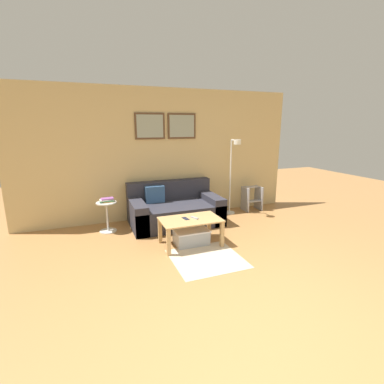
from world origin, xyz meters
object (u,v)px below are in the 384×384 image
Objects in this scene: floor_lamp at (233,172)px; step_stool at (252,198)px; coffee_table at (190,224)px; remote_control at (194,218)px; side_table at (107,214)px; book_stack at (107,200)px; cell_phone at (185,218)px; couch at (174,210)px; storage_bin at (191,237)px.

step_stool is (0.58, 0.13, -0.63)m from floor_lamp.
coffee_table is 0.11m from remote_control.
side_table reaches higher than step_stool.
step_stool is at bearing 13.01° from floor_lamp.
cell_phone is (1.09, -1.03, -0.15)m from book_stack.
side_table is 1.02× the size of step_stool.
couch is 1.03m from cell_phone.
coffee_table is 0.23m from storage_bin.
couch is 1.07× the size of floor_lamp.
side_table is at bearing 179.58° from couch.
couch reaches higher than storage_bin.
book_stack is 0.46× the size of step_stool.
storage_bin is at bearing -147.35° from step_stool.
floor_lamp is 2.53m from book_stack.
couch is 11.25× the size of remote_control.
coffee_table is 1.84m from floor_lamp.
remote_control reaches higher than cell_phone.
coffee_table is 1.73× the size of side_table.
floor_lamp is at bearing 20.05° from remote_control.
step_stool is at bearing 12.94° from remote_control.
couch is at bearing -0.88° from book_stack.
remote_control is at bearing -139.20° from floor_lamp.
storage_bin is 1.64m from book_stack.
step_stool reaches higher than coffee_table.
cell_phone is at bearing 145.36° from remote_control.
remote_control is 0.14m from cell_phone.
floor_lamp is at bearing 27.05° from cell_phone.
storage_bin is 0.35× the size of floor_lamp.
couch is 1.88m from step_stool.
book_stack reaches higher than side_table.
coffee_table reaches higher than storage_bin.
step_stool is (1.91, 1.22, 0.16)m from storage_bin.
book_stack is at bearing 138.59° from storage_bin.
remote_control is at bearing -40.75° from book_stack.
step_stool reaches higher than remote_control.
cell_phone is (1.11, -1.02, 0.11)m from side_table.
storage_bin is 3.61× the size of remote_control.
storage_bin is at bearing -40.78° from side_table.
step_stool is (3.09, 0.18, -0.30)m from book_stack.
book_stack is 3.11m from step_stool.
cell_phone is 2.34m from step_stool.
couch reaches higher than book_stack.
side_table is 1.51m from cell_phone.
step_stool is (1.93, 1.24, -0.07)m from coffee_table.
book_stack reaches higher than storage_bin.
floor_lamp is 1.76m from remote_control.
floor_lamp is at bearing 39.31° from storage_bin.
storage_bin is (-0.04, -1.02, -0.15)m from couch.
book_stack is (-1.18, 1.04, 0.46)m from storage_bin.
cell_phone reaches higher than storage_bin.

